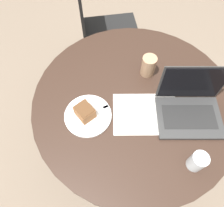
% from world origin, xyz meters
% --- Properties ---
extents(ground_plane, '(12.00, 12.00, 0.00)m').
position_xyz_m(ground_plane, '(0.00, 0.00, 0.00)').
color(ground_plane, '#6B5B4C').
extents(dining_table, '(1.01, 1.01, 0.72)m').
position_xyz_m(dining_table, '(0.00, 0.00, 0.56)').
color(dining_table, black).
rests_on(dining_table, ground_plane).
extents(chair, '(0.52, 0.52, 1.01)m').
position_xyz_m(chair, '(-0.12, -0.75, 0.51)').
color(chair, black).
rests_on(chair, ground_plane).
extents(paper_document, '(0.37, 0.32, 0.00)m').
position_xyz_m(paper_document, '(-0.01, 0.09, 0.73)').
color(paper_document, white).
rests_on(paper_document, dining_table).
extents(plate, '(0.22, 0.22, 0.01)m').
position_xyz_m(plate, '(0.24, -0.01, 0.73)').
color(plate, white).
rests_on(plate, dining_table).
extents(cake_slice, '(0.09, 0.10, 0.06)m').
position_xyz_m(cake_slice, '(0.25, -0.01, 0.77)').
color(cake_slice, brown).
rests_on(cake_slice, plate).
extents(fork, '(0.17, 0.03, 0.00)m').
position_xyz_m(fork, '(0.20, -0.01, 0.74)').
color(fork, silver).
rests_on(fork, plate).
extents(coffee_glass, '(0.07, 0.07, 0.11)m').
position_xyz_m(coffee_glass, '(-0.13, -0.12, 0.78)').
color(coffee_glass, '#997556').
rests_on(coffee_glass, dining_table).
extents(water_glass, '(0.07, 0.07, 0.09)m').
position_xyz_m(water_glass, '(-0.08, 0.39, 0.77)').
color(water_glass, silver).
rests_on(water_glass, dining_table).
extents(laptop, '(0.36, 0.32, 0.24)m').
position_xyz_m(laptop, '(-0.19, 0.17, 0.77)').
color(laptop, '#2D2D2D').
rests_on(laptop, dining_table).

